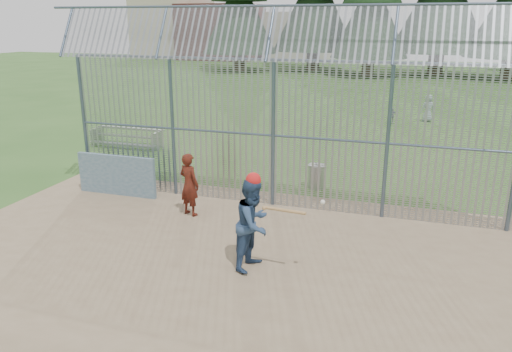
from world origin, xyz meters
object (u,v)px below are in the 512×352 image
(trash_can, at_px, (316,176))
(bleacher, at_px, (127,137))
(batter, at_px, (253,224))
(dugout_wall, at_px, (117,175))
(onlooker, at_px, (189,184))

(trash_can, bearing_deg, bleacher, 161.50)
(batter, xyz_separation_m, bleacher, (-8.21, 8.37, -0.58))
(dugout_wall, xyz_separation_m, batter, (5.25, -3.09, 0.37))
(batter, xyz_separation_m, trash_can, (0.23, 5.55, -0.60))
(bleacher, bearing_deg, dugout_wall, -60.75)
(bleacher, bearing_deg, onlooker, -46.93)
(dugout_wall, xyz_separation_m, trash_can, (5.48, 2.46, -0.24))
(dugout_wall, relative_size, trash_can, 3.05)
(dugout_wall, distance_m, onlooker, 2.86)
(onlooker, relative_size, trash_can, 2.05)
(dugout_wall, height_order, trash_can, dugout_wall)
(batter, height_order, onlooker, batter)
(dugout_wall, height_order, bleacher, dugout_wall)
(trash_can, height_order, bleacher, trash_can)
(batter, relative_size, bleacher, 0.64)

